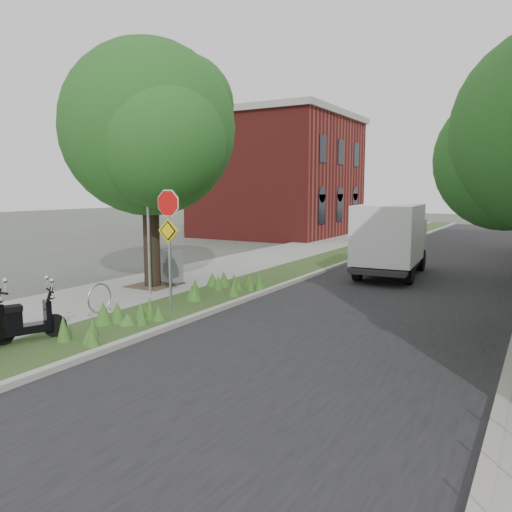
{
  "coord_description": "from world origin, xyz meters",
  "views": [
    {
      "loc": [
        6.9,
        -9.2,
        3.22
      ],
      "look_at": [
        -0.32,
        3.13,
        1.3
      ],
      "focal_mm": 35.0,
      "sensor_mm": 36.0,
      "label": 1
    }
  ],
  "objects_px": {
    "scooter_far": "(16,325)",
    "box_truck": "(391,237)",
    "sign_assembly": "(169,225)",
    "utility_cabinet": "(171,267)"
  },
  "relations": [
    {
      "from": "scooter_far",
      "to": "utility_cabinet",
      "type": "relative_size",
      "value": 1.38
    },
    {
      "from": "sign_assembly",
      "to": "scooter_far",
      "type": "height_order",
      "value": "sign_assembly"
    },
    {
      "from": "scooter_far",
      "to": "utility_cabinet",
      "type": "bearing_deg",
      "value": 102.98
    },
    {
      "from": "sign_assembly",
      "to": "scooter_far",
      "type": "xyz_separation_m",
      "value": [
        -0.86,
        -3.78,
        -1.83
      ]
    },
    {
      "from": "scooter_far",
      "to": "box_truck",
      "type": "height_order",
      "value": "box_truck"
    },
    {
      "from": "sign_assembly",
      "to": "box_truck",
      "type": "xyz_separation_m",
      "value": [
        3.36,
        8.53,
        -0.84
      ]
    },
    {
      "from": "sign_assembly",
      "to": "scooter_far",
      "type": "relative_size",
      "value": 2.09
    },
    {
      "from": "sign_assembly",
      "to": "box_truck",
      "type": "distance_m",
      "value": 9.2
    },
    {
      "from": "box_truck",
      "to": "sign_assembly",
      "type": "bearing_deg",
      "value": -111.49
    },
    {
      "from": "box_truck",
      "to": "utility_cabinet",
      "type": "relative_size",
      "value": 4.66
    }
  ]
}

